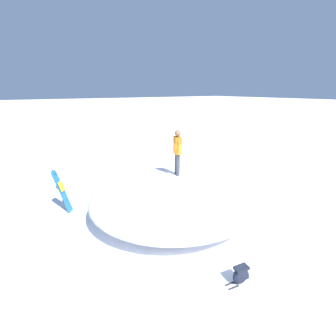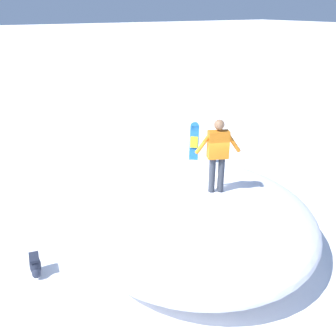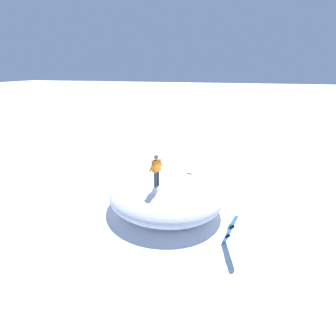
% 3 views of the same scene
% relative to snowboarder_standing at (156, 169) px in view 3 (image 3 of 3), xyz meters
% --- Properties ---
extents(ground, '(240.00, 240.00, 0.00)m').
position_rel_snowboarder_standing_xyz_m(ground, '(0.90, -0.85, -2.27)').
color(ground, white).
extents(snow_mound, '(6.97, 7.30, 1.33)m').
position_rel_snowboarder_standing_xyz_m(snow_mound, '(0.34, -0.33, -1.60)').
color(snow_mound, white).
rests_on(snow_mound, ground).
extents(snowboarder_standing, '(0.95, 0.48, 1.63)m').
position_rel_snowboarder_standing_xyz_m(snowboarder_standing, '(0.00, 0.00, 0.00)').
color(snowboarder_standing, '#333842').
rests_on(snowboarder_standing, snow_mound).
extents(snowboard_primary_upright, '(0.53, 0.56, 1.63)m').
position_rel_snowboarder_standing_xyz_m(snowboard_primary_upright, '(-1.99, -3.69, -1.43)').
color(snowboard_primary_upright, '#2672BF').
rests_on(snowboard_primary_upright, ground).
extents(backpack_near, '(0.29, 0.62, 0.47)m').
position_rel_snowboarder_standing_xyz_m(backpack_near, '(3.84, -0.91, -2.02)').
color(backpack_near, '#1E2333').
rests_on(backpack_near, ground).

